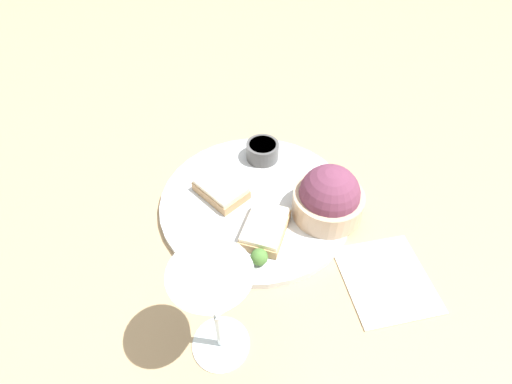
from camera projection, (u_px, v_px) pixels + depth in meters
name	position (u px, v px, depth m)	size (l,w,h in m)	color
ground_plane	(256.00, 205.00, 0.71)	(4.00, 4.00, 0.00)	tan
dinner_plate	(256.00, 202.00, 0.70)	(0.34, 0.34, 0.01)	silver
salad_bowl	(329.00, 198.00, 0.65)	(0.12, 0.12, 0.10)	tan
sauce_ramekin	(262.00, 150.00, 0.76)	(0.06, 0.06, 0.03)	#4C4C4C
cheese_toast_near	(221.00, 189.00, 0.70)	(0.11, 0.10, 0.03)	tan
cheese_toast_far	(265.00, 228.00, 0.64)	(0.11, 0.10, 0.03)	tan
wine_glass	(214.00, 299.00, 0.45)	(0.09, 0.09, 0.18)	silver
garnish	(259.00, 257.00, 0.60)	(0.03, 0.03, 0.03)	#477533
napkin	(386.00, 279.00, 0.60)	(0.15, 0.14, 0.01)	beige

